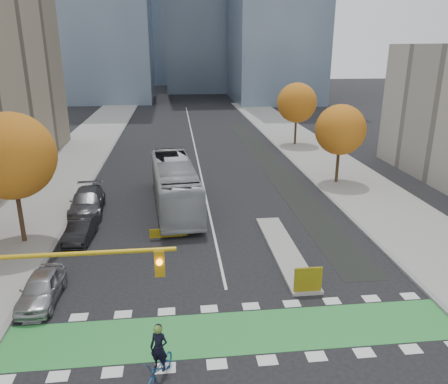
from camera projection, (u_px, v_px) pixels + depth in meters
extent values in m
plane|color=black|center=(241.00, 355.00, 17.52)|extent=(300.00, 300.00, 0.00)
cube|color=gray|center=(37.00, 200.00, 34.91)|extent=(7.00, 120.00, 0.15)
cube|color=gray|center=(361.00, 189.00, 37.76)|extent=(7.00, 120.00, 0.15)
cube|color=gray|center=(82.00, 199.00, 35.28)|extent=(0.30, 120.00, 0.16)
cube|color=gray|center=(322.00, 190.00, 37.39)|extent=(0.30, 120.00, 0.16)
cube|color=#2D8A3B|center=(236.00, 332.00, 18.93)|extent=(20.00, 3.00, 0.01)
cube|color=silver|center=(194.00, 144.00, 55.20)|extent=(0.15, 70.00, 0.01)
cube|color=black|center=(269.00, 162.00, 46.57)|extent=(2.50, 50.00, 0.01)
cube|color=gray|center=(284.00, 250.00, 26.39)|extent=(1.60, 10.00, 0.16)
cube|color=yellow|center=(308.00, 279.00, 21.64)|extent=(1.40, 0.12, 1.30)
cylinder|color=#332114|center=(19.00, 204.00, 26.72)|extent=(0.28, 0.28, 5.25)
sphere|color=#AA4B15|center=(11.00, 156.00, 25.77)|extent=(5.20, 5.20, 5.20)
cylinder|color=#332114|center=(338.00, 159.00, 38.79)|extent=(0.28, 0.28, 4.55)
sphere|color=#AA4B15|center=(340.00, 130.00, 37.96)|extent=(4.40, 4.40, 4.40)
cylinder|color=#332114|center=(296.00, 126.00, 53.86)|extent=(0.28, 0.28, 4.90)
sphere|color=#AA4B15|center=(297.00, 103.00, 52.97)|extent=(4.80, 4.80, 4.80)
cylinder|color=#BF9914|center=(55.00, 255.00, 14.74)|extent=(8.20, 0.16, 0.16)
cube|color=#BF9914|center=(160.00, 263.00, 15.27)|extent=(0.35, 0.28, 1.00)
sphere|color=orange|center=(159.00, 262.00, 15.06)|extent=(0.22, 0.22, 0.22)
imported|color=navy|center=(160.00, 369.00, 16.02)|extent=(1.48, 2.19, 1.09)
imported|color=black|center=(159.00, 348.00, 15.73)|extent=(0.80, 0.67, 1.85)
sphere|color=#597F2D|center=(158.00, 330.00, 15.49)|extent=(0.31, 0.31, 0.31)
imported|color=#A5A9AC|center=(175.00, 185.00, 33.27)|extent=(3.98, 12.82, 3.52)
imported|color=#A5A6AA|center=(41.00, 288.00, 21.05)|extent=(1.75, 4.16, 1.41)
imported|color=black|center=(81.00, 230.00, 27.77)|extent=(1.69, 4.15, 1.34)
imported|color=#4B4B50|center=(87.00, 202.00, 32.38)|extent=(2.73, 5.89, 1.67)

